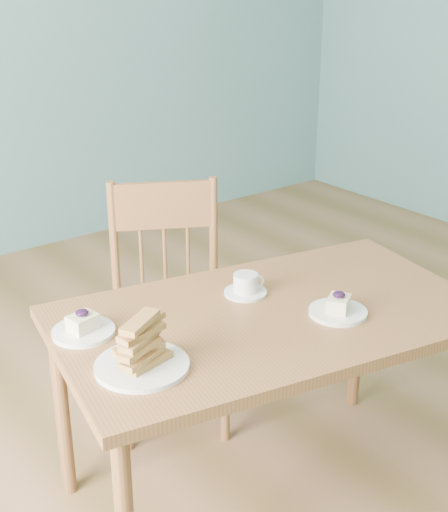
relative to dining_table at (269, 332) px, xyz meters
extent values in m
cube|color=#936544|center=(0.16, -0.01, -0.60)|extent=(5.00, 5.00, 0.01)
cube|color=brown|center=(0.00, 0.00, 0.05)|extent=(1.35, 0.93, 0.04)
cylinder|color=brown|center=(-0.50, 0.40, -0.28)|extent=(0.05, 0.05, 0.63)
cylinder|color=brown|center=(0.61, 0.19, -0.28)|extent=(0.05, 0.05, 0.63)
cube|color=brown|center=(0.00, 0.53, -0.18)|extent=(0.54, 0.53, 0.04)
cylinder|color=brown|center=(-0.23, 0.47, -0.40)|extent=(0.03, 0.03, 0.40)
cylinder|color=brown|center=(0.07, 0.31, -0.40)|extent=(0.03, 0.03, 0.40)
cylinder|color=brown|center=(-0.08, 0.76, -0.40)|extent=(0.03, 0.03, 0.40)
cylinder|color=brown|center=(0.23, 0.59, -0.40)|extent=(0.03, 0.03, 0.40)
cylinder|color=brown|center=(-0.08, 0.77, 0.07)|extent=(0.03, 0.03, 0.45)
cylinder|color=brown|center=(0.24, 0.60, 0.07)|extent=(0.03, 0.03, 0.45)
cube|color=brown|center=(0.08, 0.69, 0.20)|extent=(0.32, 0.19, 0.17)
cylinder|color=brown|center=(0.00, 0.73, -0.03)|extent=(0.01, 0.01, 0.27)
cylinder|color=brown|center=(0.08, 0.69, -0.03)|extent=(0.01, 0.01, 0.27)
cylinder|color=brown|center=(0.16, 0.64, -0.03)|extent=(0.01, 0.01, 0.27)
cylinder|color=silver|center=(0.15, -0.13, 0.07)|extent=(0.17, 0.17, 0.01)
cube|color=beige|center=(0.15, -0.13, 0.10)|extent=(0.09, 0.09, 0.04)
ellipsoid|color=black|center=(0.15, -0.13, 0.13)|extent=(0.04, 0.04, 0.02)
sphere|color=black|center=(0.16, -0.12, 0.13)|extent=(0.01, 0.01, 0.01)
sphere|color=black|center=(0.14, -0.12, 0.13)|extent=(0.01, 0.01, 0.01)
sphere|color=black|center=(0.15, -0.14, 0.13)|extent=(0.01, 0.01, 0.01)
cylinder|color=silver|center=(-0.49, 0.21, 0.07)|extent=(0.17, 0.17, 0.01)
cube|color=beige|center=(-0.49, 0.21, 0.10)|extent=(0.09, 0.07, 0.04)
ellipsoid|color=black|center=(-0.49, 0.21, 0.13)|extent=(0.04, 0.04, 0.02)
sphere|color=black|center=(-0.48, 0.22, 0.13)|extent=(0.02, 0.02, 0.02)
sphere|color=black|center=(-0.50, 0.22, 0.13)|extent=(0.02, 0.02, 0.02)
sphere|color=black|center=(-0.49, 0.20, 0.13)|extent=(0.02, 0.02, 0.02)
cylinder|color=silver|center=(0.02, 0.14, 0.07)|extent=(0.13, 0.13, 0.01)
cylinder|color=silver|center=(0.02, 0.14, 0.10)|extent=(0.10, 0.10, 0.06)
cylinder|color=#9A7044|center=(0.02, 0.14, 0.13)|extent=(0.06, 0.06, 0.00)
torus|color=silver|center=(0.06, 0.12, 0.10)|extent=(0.04, 0.03, 0.04)
cylinder|color=silver|center=(-0.46, -0.04, 0.07)|extent=(0.24, 0.24, 0.01)
camera|label=1|loc=(-1.23, -1.38, 1.01)|focal=50.00mm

